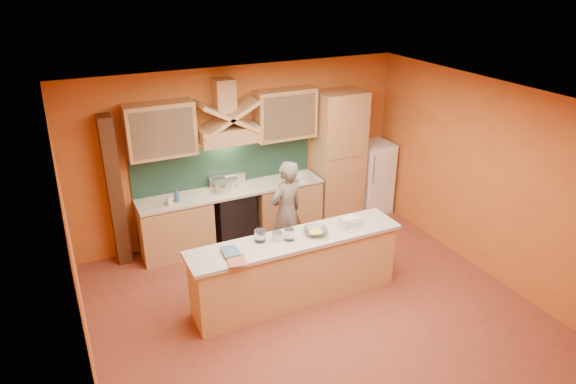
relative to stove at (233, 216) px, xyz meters
name	(u,v)px	position (x,y,z in m)	size (l,w,h in m)	color
floor	(312,308)	(0.30, -2.20, -0.45)	(5.50, 5.00, 0.01)	brown
ceiling	(317,102)	(0.30, -2.20, 2.35)	(5.50, 5.00, 0.01)	white
wall_back	(242,152)	(0.30, 0.30, 0.95)	(5.50, 0.02, 2.80)	#C36426
wall_front	(458,337)	(0.30, -4.70, 0.95)	(5.50, 0.02, 2.80)	#C36426
wall_left	(75,267)	(-2.45, -2.20, 0.95)	(0.02, 5.00, 2.80)	#C36426
wall_right	(483,178)	(3.05, -2.20, 0.95)	(0.02, 5.00, 2.80)	#C36426
base_cabinet_left	(176,229)	(-0.95, 0.00, -0.02)	(1.10, 0.60, 0.86)	tan
base_cabinet_right	(286,206)	(0.95, 0.00, -0.02)	(1.10, 0.60, 0.86)	tan
counter_top	(232,190)	(0.00, 0.00, 0.45)	(3.00, 0.62, 0.04)	beige
stove	(233,216)	(0.00, 0.00, 0.00)	(0.60, 0.58, 0.90)	black
backsplash	(225,164)	(0.00, 0.28, 0.80)	(3.00, 0.03, 0.70)	#163127
range_hood	(228,134)	(0.00, 0.05, 1.37)	(0.92, 0.50, 0.24)	tan
hood_chimney	(224,95)	(0.00, 0.15, 1.95)	(0.30, 0.30, 0.50)	tan
upper_cabinet_left	(160,130)	(-1.00, 0.12, 1.55)	(1.00, 0.35, 0.80)	tan
upper_cabinet_right	(285,114)	(1.00, 0.12, 1.55)	(1.00, 0.35, 0.80)	tan
pantry_column	(338,157)	(1.95, 0.00, 0.70)	(0.80, 0.60, 2.30)	tan
fridge	(373,177)	(2.70, 0.00, 0.20)	(0.58, 0.60, 1.30)	white
trim_column_left	(115,192)	(-1.75, 0.15, 0.70)	(0.20, 0.30, 2.30)	#472816
island_body	(296,271)	(0.20, -1.90, -0.01)	(2.80, 0.55, 0.88)	#DCB071
island_top	(296,240)	(0.20, -1.90, 0.47)	(2.90, 0.62, 0.05)	beige
person	(287,212)	(0.53, -0.90, 0.36)	(0.59, 0.39, 1.62)	#70665B
pot_large	(222,188)	(-0.16, -0.01, 0.53)	(0.24, 0.24, 0.15)	#B8B7BE
pot_small	(232,184)	(0.03, 0.10, 0.52)	(0.18, 0.18, 0.15)	silver
soap_bottle_a	(169,200)	(-1.03, -0.14, 0.56)	(0.08, 0.08, 0.17)	beige
soap_bottle_b	(177,195)	(-0.90, -0.07, 0.58)	(0.08, 0.08, 0.22)	#345290
bowl_back	(293,179)	(1.03, -0.10, 0.50)	(0.21, 0.21, 0.07)	silver
dish_rack	(297,178)	(1.08, -0.14, 0.52)	(0.30, 0.23, 0.11)	silver
book_lower	(227,262)	(-0.81, -2.10, 0.51)	(0.22, 0.30, 0.03)	#A44F3A
book_upper	(223,253)	(-0.80, -1.90, 0.53)	(0.20, 0.28, 0.02)	#3B6883
jar_large	(260,236)	(-0.25, -1.77, 0.57)	(0.15, 0.15, 0.15)	white
jar_small	(289,235)	(0.10, -1.90, 0.57)	(0.13, 0.13, 0.15)	white
kitchen_scale	(278,237)	(-0.04, -1.85, 0.54)	(0.12, 0.12, 0.10)	white
mixing_bowl	(316,232)	(0.48, -1.92, 0.53)	(0.31, 0.31, 0.07)	silver
cloth	(353,228)	(1.01, -2.00, 0.50)	(0.23, 0.17, 0.02)	beige
grocery_bag_a	(348,222)	(0.97, -1.93, 0.56)	(0.21, 0.17, 0.14)	beige
grocery_bag_b	(354,223)	(1.04, -1.95, 0.55)	(0.19, 0.15, 0.11)	beige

